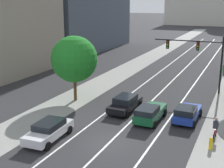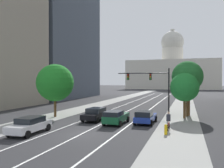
# 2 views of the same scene
# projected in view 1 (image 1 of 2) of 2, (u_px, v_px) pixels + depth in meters

# --- Properties ---
(ground_plane) EXTENTS (400.00, 400.00, 0.00)m
(ground_plane) POSITION_uv_depth(u_px,v_px,m) (197.00, 57.00, 58.62)
(ground_plane) COLOR #2B2B2D
(sidewalk_left) EXTENTS (4.18, 130.00, 0.01)m
(sidewalk_left) POSITION_uv_depth(u_px,v_px,m) (148.00, 58.00, 57.27)
(sidewalk_left) COLOR gray
(sidewalk_left) RESTS_ON ground
(lane_stripe_left) EXTENTS (0.16, 90.00, 0.01)m
(lane_stripe_left) POSITION_uv_depth(u_px,v_px,m) (160.00, 72.00, 46.47)
(lane_stripe_left) COLOR white
(lane_stripe_left) RESTS_ON ground
(lane_stripe_center) EXTENTS (0.16, 90.00, 0.01)m
(lane_stripe_center) POSITION_uv_depth(u_px,v_px,m) (180.00, 73.00, 45.34)
(lane_stripe_center) COLOR white
(lane_stripe_center) RESTS_ON ground
(lane_stripe_right) EXTENTS (0.16, 90.00, 0.01)m
(lane_stripe_right) POSITION_uv_depth(u_px,v_px,m) (201.00, 75.00, 44.20)
(lane_stripe_right) COLOR white
(lane_stripe_right) RESTS_ON ground
(car_blue) EXTENTS (2.07, 4.47, 1.41)m
(car_blue) POSITION_uv_depth(u_px,v_px,m) (187.00, 113.00, 27.30)
(car_blue) COLOR #1E389E
(car_blue) RESTS_ON ground
(car_green) EXTENTS (2.01, 4.58, 1.49)m
(car_green) POSITION_uv_depth(u_px,v_px,m) (150.00, 113.00, 27.22)
(car_green) COLOR #14512D
(car_green) RESTS_ON ground
(car_black) EXTENTS (2.12, 4.78, 1.46)m
(car_black) POSITION_uv_depth(u_px,v_px,m) (125.00, 103.00, 29.81)
(car_black) COLOR black
(car_black) RESTS_ON ground
(car_white) EXTENTS (2.12, 4.65, 1.44)m
(car_white) POSITION_uv_depth(u_px,v_px,m) (49.00, 130.00, 23.62)
(car_white) COLOR silver
(car_white) RESTS_ON ground
(traffic_signal_mast) EXTENTS (7.70, 0.39, 6.47)m
(traffic_signal_mast) POSITION_uv_depth(u_px,v_px,m) (199.00, 53.00, 35.17)
(traffic_signal_mast) COLOR black
(traffic_signal_mast) RESTS_ON ground
(fire_hydrant) EXTENTS (0.26, 0.35, 0.91)m
(fire_hydrant) POSITION_uv_depth(u_px,v_px,m) (211.00, 143.00, 22.10)
(fire_hydrant) COLOR yellow
(fire_hydrant) RESTS_ON ground
(cyclist) EXTENTS (0.37, 1.70, 1.72)m
(cyclist) POSITION_uv_depth(u_px,v_px,m) (215.00, 128.00, 23.75)
(cyclist) COLOR black
(cyclist) RESTS_ON ground
(street_tree_near_left) EXTENTS (4.78, 4.78, 6.79)m
(street_tree_near_left) POSITION_uv_depth(u_px,v_px,m) (74.00, 59.00, 32.07)
(street_tree_near_left) COLOR #51381E
(street_tree_near_left) RESTS_ON ground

